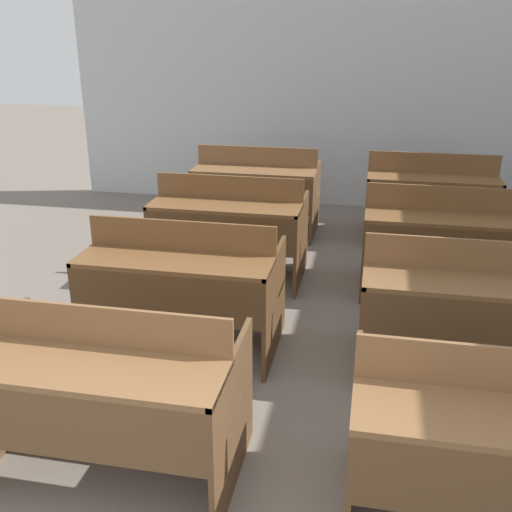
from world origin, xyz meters
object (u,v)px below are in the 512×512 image
object	(u,v)px
bench_front_right	(504,443)
bench_second_right	(465,307)
bench_front_left	(104,391)
bench_back_left	(257,188)
bench_second_left	(183,284)
bench_third_right	(443,239)
bench_back_right	(430,196)
bench_third_left	(229,226)

from	to	relation	value
bench_front_right	bench_second_right	world-z (taller)	same
bench_front_left	bench_second_right	world-z (taller)	same
bench_front_right	bench_back_left	world-z (taller)	same
bench_second_left	bench_back_left	bearing A→B (deg)	89.82
bench_second_right	bench_third_right	world-z (taller)	same
bench_second_left	bench_back_right	bearing A→B (deg)	55.02
bench_second_right	bench_back_right	distance (m)	2.62
bench_front_right	bench_third_right	size ratio (longest dim) A/B	1.00
bench_front_right	bench_back_left	distance (m)	4.35
bench_back_left	bench_back_right	distance (m)	1.82
bench_front_right	bench_back_right	size ratio (longest dim) A/B	1.00
bench_front_left	bench_third_right	xyz separation A→B (m)	(1.82, 2.59, 0.00)
bench_third_right	bench_front_left	bearing A→B (deg)	-125.15
bench_front_left	bench_back_left	world-z (taller)	same
bench_second_right	bench_back_right	xyz separation A→B (m)	(-0.03, 2.62, 0.00)
bench_second_left	bench_second_right	world-z (taller)	same
bench_second_left	bench_back_left	xyz separation A→B (m)	(0.01, 2.59, 0.00)
bench_back_left	bench_back_right	size ratio (longest dim) A/B	1.00
bench_second_right	bench_third_right	size ratio (longest dim) A/B	1.00
bench_third_left	bench_front_right	bearing A→B (deg)	-54.92
bench_second_left	bench_second_right	distance (m)	1.86
bench_second_left	bench_third_right	xyz separation A→B (m)	(1.84, 1.28, 0.00)
bench_front_left	bench_second_right	xyz separation A→B (m)	(1.84, 1.31, 0.00)
bench_second_left	bench_back_right	xyz separation A→B (m)	(1.83, 2.62, 0.00)
bench_third_left	bench_back_left	size ratio (longest dim) A/B	1.00
bench_second_right	bench_back_left	xyz separation A→B (m)	(-1.85, 2.60, 0.00)
bench_front_right	bench_third_left	size ratio (longest dim) A/B	1.00
bench_front_right	bench_second_left	world-z (taller)	same
bench_third_right	bench_back_right	world-z (taller)	same
bench_front_right	bench_second_right	distance (m)	1.33
bench_second_right	bench_back_left	distance (m)	3.19
bench_front_left	bench_back_left	xyz separation A→B (m)	(-0.01, 3.90, 0.00)
bench_second_left	bench_third_left	xyz separation A→B (m)	(0.02, 1.28, 0.00)
bench_front_right	bench_second_right	size ratio (longest dim) A/B	1.00
bench_third_left	bench_back_left	bearing A→B (deg)	90.61
bench_second_right	bench_front_left	bearing A→B (deg)	-144.71
bench_front_left	bench_back_left	size ratio (longest dim) A/B	1.00
bench_front_left	bench_second_right	distance (m)	2.26
bench_front_right	bench_third_left	xyz separation A→B (m)	(-1.84, 2.62, 0.00)
bench_front_right	bench_back_right	world-z (taller)	same
bench_third_left	bench_second_right	bearing A→B (deg)	-34.89
bench_back_right	bench_second_right	bearing A→B (deg)	-89.31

